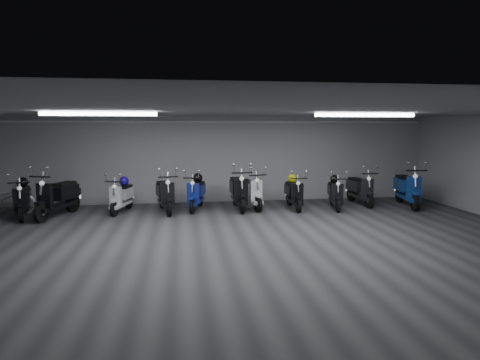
{
  "coord_description": "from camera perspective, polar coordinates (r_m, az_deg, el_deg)",
  "views": [
    {
      "loc": [
        -1.27,
        -7.93,
        2.47
      ],
      "look_at": [
        0.25,
        2.5,
        1.05
      ],
      "focal_mm": 29.75,
      "sensor_mm": 36.0,
      "label": 1
    }
  ],
  "objects": [
    {
      "name": "floor",
      "position": [
        8.4,
        0.78,
        -9.46
      ],
      "size": [
        14.0,
        10.0,
        0.01
      ],
      "primitive_type": "cube",
      "color": "#333336",
      "rests_on": "ground"
    },
    {
      "name": "ceiling",
      "position": [
        8.04,
        0.82,
        10.06
      ],
      "size": [
        14.0,
        10.0,
        0.01
      ],
      "primitive_type": "cube",
      "color": "gray",
      "rests_on": "ground"
    },
    {
      "name": "back_wall",
      "position": [
        13.04,
        -2.67,
        2.96
      ],
      "size": [
        14.0,
        0.01,
        2.8
      ],
      "primitive_type": "cube",
      "color": "#979799",
      "rests_on": "ground"
    },
    {
      "name": "front_wall",
      "position": [
        3.36,
        14.63,
        -11.15
      ],
      "size": [
        14.0,
        0.01,
        2.8
      ],
      "primitive_type": "cube",
      "color": "#979799",
      "rests_on": "ground"
    },
    {
      "name": "fluor_strip_left",
      "position": [
        9.1,
        -19.5,
        8.94
      ],
      "size": [
        2.4,
        0.18,
        0.08
      ],
      "primitive_type": "cube",
      "color": "white",
      "rests_on": "ceiling"
    },
    {
      "name": "fluor_strip_right",
      "position": [
        9.9,
        17.48,
        8.89
      ],
      "size": [
        2.4,
        0.18,
        0.08
      ],
      "primitive_type": "cube",
      "color": "white",
      "rests_on": "ceiling"
    },
    {
      "name": "conduit",
      "position": [
        12.91,
        -2.67,
        8.33
      ],
      "size": [
        13.6,
        0.05,
        0.05
      ],
      "primitive_type": "cylinder",
      "rotation": [
        0.0,
        1.57,
        0.0
      ],
      "color": "white",
      "rests_on": "back_wall"
    },
    {
      "name": "scooter_0",
      "position": [
        12.27,
        -28.76,
        -1.83
      ],
      "size": [
        1.0,
        1.83,
        1.29
      ],
      "primitive_type": null,
      "rotation": [
        0.0,
        0.0,
        0.26
      ],
      "color": "black",
      "rests_on": "floor"
    },
    {
      "name": "scooter_1",
      "position": [
        11.94,
        -24.78,
        -1.36
      ],
      "size": [
        1.3,
        2.1,
        1.49
      ],
      "primitive_type": null,
      "rotation": [
        0.0,
        0.0,
        -0.34
      ],
      "color": "black",
      "rests_on": "floor"
    },
    {
      "name": "scooter_2",
      "position": [
        11.95,
        -16.65,
        -1.64
      ],
      "size": [
        0.92,
        1.7,
        1.21
      ],
      "primitive_type": null,
      "rotation": [
        0.0,
        0.0,
        -0.25
      ],
      "color": "silver",
      "rests_on": "floor"
    },
    {
      "name": "scooter_3",
      "position": [
        11.67,
        -10.71,
        -1.26
      ],
      "size": [
        0.96,
        1.92,
        1.37
      ],
      "primitive_type": null,
      "rotation": [
        0.0,
        0.0,
        0.2
      ],
      "color": "black",
      "rests_on": "floor"
    },
    {
      "name": "scooter_4",
      "position": [
        11.88,
        -6.3,
        -1.25
      ],
      "size": [
        0.98,
        1.8,
        1.28
      ],
      "primitive_type": null,
      "rotation": [
        0.0,
        0.0,
        -0.25
      ],
      "color": "navy",
      "rests_on": "floor"
    },
    {
      "name": "scooter_5",
      "position": [
        11.87,
        -0.2,
        -0.76
      ],
      "size": [
        0.68,
        1.97,
        1.46
      ],
      "primitive_type": null,
      "rotation": [
        0.0,
        0.0,
        0.01
      ],
      "color": "black",
      "rests_on": "floor"
    },
    {
      "name": "scooter_6",
      "position": [
        11.99,
        1.42,
        -0.94
      ],
      "size": [
        1.01,
        1.9,
        1.35
      ],
      "primitive_type": null,
      "rotation": [
        0.0,
        0.0,
        0.23
      ],
      "color": "white",
      "rests_on": "floor"
    },
    {
      "name": "scooter_7",
      "position": [
        12.05,
        7.74,
        -1.24
      ],
      "size": [
        0.6,
        1.68,
        1.24
      ],
      "primitive_type": null,
      "rotation": [
        0.0,
        0.0,
        -0.03
      ],
      "color": "black",
      "rests_on": "floor"
    },
    {
      "name": "scooter_8",
      "position": [
        12.3,
        13.51,
        -1.26
      ],
      "size": [
        0.89,
        1.7,
        1.21
      ],
      "primitive_type": null,
      "rotation": [
        0.0,
        0.0,
        -0.22
      ],
      "color": "black",
      "rests_on": "floor"
    },
    {
      "name": "scooter_9",
      "position": [
        13.13,
        16.89,
        -0.58
      ],
      "size": [
        0.67,
        1.8,
        1.32
      ],
      "primitive_type": null,
      "rotation": [
        0.0,
        0.0,
        0.04
      ],
      "color": "black",
      "rests_on": "floor"
    },
    {
      "name": "bicycle",
      "position": [
        12.94,
        -30.99,
        -1.83
      ],
      "size": [
        1.82,
        0.71,
        1.16
      ],
      "primitive_type": "imported",
      "rotation": [
        0.0,
        0.0,
        1.52
      ],
      "color": "white",
      "rests_on": "floor"
    },
    {
      "name": "scooter_10",
      "position": [
        13.31,
        22.92,
        -0.39
      ],
      "size": [
        1.05,
        2.09,
        1.49
      ],
      "primitive_type": null,
      "rotation": [
        0.0,
        0.0,
        -0.2
      ],
      "color": "navy",
      "rests_on": "floor"
    },
    {
      "name": "helmet_0",
      "position": [
        12.49,
        13.39,
        0.15
      ],
      "size": [
        0.26,
        0.26,
        0.26
      ],
      "primitive_type": "sphere",
      "color": "black",
      "rests_on": "scooter_8"
    },
    {
      "name": "helmet_1",
      "position": [
        12.12,
        -16.3,
        -0.15
      ],
      "size": [
        0.28,
        0.28,
        0.28
      ],
      "primitive_type": "sphere",
      "color": "#150B7C",
      "rests_on": "scooter_2"
    },
    {
      "name": "helmet_2",
      "position": [
        12.47,
        -28.74,
        -0.3
      ],
      "size": [
        0.29,
        0.29,
        0.29
      ],
      "primitive_type": "sphere",
      "color": "black",
      "rests_on": "scooter_0"
    },
    {
      "name": "helmet_3",
      "position": [
        12.07,
        -6.08,
        0.32
      ],
      "size": [
        0.29,
        0.29,
        0.29
      ],
      "primitive_type": "sphere",
      "color": "black",
      "rests_on": "scooter_4"
    },
    {
      "name": "helmet_4",
      "position": [
        12.23,
        7.49,
        0.23
      ],
      "size": [
        0.27,
        0.27,
        0.27
      ],
      "primitive_type": "sphere",
      "color": "#D3DD0D",
      "rests_on": "scooter_7"
    }
  ]
}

